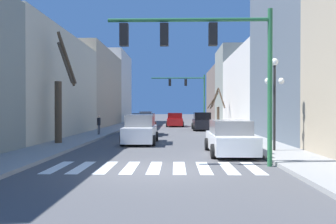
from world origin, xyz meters
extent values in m
plane|color=#4C4C4F|center=(0.00, 0.00, 0.00)|extent=(240.00, 240.00, 0.00)
cube|color=gray|center=(5.80, 0.00, 0.07)|extent=(2.48, 90.00, 0.15)
cube|color=#BCB299|center=(-10.04, 12.96, 3.88)|extent=(6.00, 15.21, 7.77)
cube|color=tan|center=(-10.04, 27.91, 4.58)|extent=(6.00, 14.68, 9.15)
cube|color=beige|center=(-10.04, 40.59, 5.48)|extent=(6.00, 10.69, 10.96)
cube|color=#515B66|center=(10.04, 10.74, 6.63)|extent=(6.00, 11.21, 13.27)
cube|color=beige|center=(10.04, 24.28, 4.15)|extent=(6.00, 15.86, 8.29)
cube|color=gray|center=(10.04, 36.60, 5.49)|extent=(6.00, 8.77, 10.98)
cube|color=#66564C|center=(10.04, 48.32, 4.71)|extent=(6.00, 14.67, 9.41)
cube|color=white|center=(-3.60, 0.52, 0.00)|extent=(0.45, 2.60, 0.01)
cube|color=white|center=(-2.70, 0.52, 0.00)|extent=(0.45, 2.60, 0.01)
cube|color=white|center=(-1.80, 0.52, 0.00)|extent=(0.45, 2.60, 0.01)
cube|color=white|center=(-0.90, 0.52, 0.00)|extent=(0.45, 2.60, 0.01)
cube|color=white|center=(0.00, 0.52, 0.00)|extent=(0.45, 2.60, 0.01)
cube|color=white|center=(0.90, 0.52, 0.00)|extent=(0.45, 2.60, 0.01)
cube|color=white|center=(1.80, 0.52, 0.00)|extent=(0.45, 2.60, 0.01)
cube|color=white|center=(2.70, 0.52, 0.00)|extent=(0.45, 2.60, 0.01)
cube|color=white|center=(3.60, 0.52, 0.00)|extent=(0.45, 2.60, 0.01)
cylinder|color=#236038|center=(4.31, 0.90, 2.96)|extent=(0.18, 0.18, 5.91)
cylinder|color=#236038|center=(1.25, 0.90, 5.51)|extent=(6.10, 0.14, 0.14)
cube|color=black|center=(2.17, 0.90, 4.96)|extent=(0.32, 0.28, 0.84)
cube|color=black|center=(0.34, 0.90, 4.96)|extent=(0.32, 0.28, 0.84)
cube|color=black|center=(-1.19, 0.90, 4.96)|extent=(0.32, 0.28, 0.84)
cylinder|color=#236038|center=(4.31, 29.18, 3.19)|extent=(0.18, 0.18, 6.39)
cylinder|color=#236038|center=(1.02, 29.18, 5.99)|extent=(6.57, 0.14, 0.14)
cube|color=black|center=(2.00, 29.18, 5.44)|extent=(0.32, 0.28, 0.84)
cube|color=black|center=(0.03, 29.18, 5.44)|extent=(0.32, 0.28, 0.84)
cylinder|color=black|center=(5.55, 4.51, 2.20)|extent=(0.12, 0.12, 4.11)
sphere|color=white|center=(5.55, 4.51, 4.44)|extent=(0.36, 0.36, 0.36)
sphere|color=white|center=(5.23, 4.51, 3.52)|extent=(0.31, 0.31, 0.31)
sphere|color=white|center=(5.87, 4.51, 3.52)|extent=(0.31, 0.31, 0.31)
cube|color=black|center=(-1.88, 15.50, 0.62)|extent=(1.83, 4.27, 0.89)
cube|color=black|center=(-1.88, 15.50, 1.43)|extent=(1.68, 2.22, 0.73)
cylinder|color=black|center=(-0.95, 14.18, 0.32)|extent=(0.22, 0.64, 0.64)
cylinder|color=black|center=(-2.82, 14.18, 0.32)|extent=(0.22, 0.64, 0.64)
cylinder|color=black|center=(-0.95, 16.82, 0.32)|extent=(0.22, 0.64, 0.64)
cylinder|color=black|center=(-2.82, 16.82, 0.32)|extent=(0.22, 0.64, 0.64)
cube|color=black|center=(3.44, 21.97, 0.62)|extent=(1.73, 4.78, 0.89)
cube|color=black|center=(3.44, 21.97, 1.44)|extent=(1.59, 2.49, 0.73)
cylinder|color=black|center=(2.56, 23.46, 0.32)|extent=(0.22, 0.64, 0.64)
cylinder|color=black|center=(4.32, 23.46, 0.32)|extent=(0.22, 0.64, 0.64)
cylinder|color=black|center=(2.56, 20.49, 0.32)|extent=(0.22, 0.64, 0.64)
cylinder|color=black|center=(4.32, 20.49, 0.32)|extent=(0.22, 0.64, 0.64)
cube|color=red|center=(0.67, 28.68, 0.58)|extent=(1.86, 4.40, 0.82)
cube|color=maroon|center=(0.67, 28.68, 1.33)|extent=(1.71, 2.29, 0.67)
cylinder|color=black|center=(-0.28, 30.04, 0.32)|extent=(0.22, 0.64, 0.64)
cylinder|color=black|center=(1.62, 30.04, 0.32)|extent=(0.22, 0.64, 0.64)
cylinder|color=black|center=(-0.28, 27.32, 0.32)|extent=(0.22, 0.64, 0.64)
cylinder|color=black|center=(1.62, 27.32, 0.32)|extent=(0.22, 0.64, 0.64)
cube|color=white|center=(-3.43, 34.55, 0.62)|extent=(1.76, 4.21, 0.89)
cube|color=gray|center=(-3.43, 34.55, 1.43)|extent=(1.62, 2.19, 0.73)
cylinder|color=black|center=(-4.32, 35.86, 0.32)|extent=(0.22, 0.64, 0.64)
cylinder|color=black|center=(-2.53, 35.86, 0.32)|extent=(0.22, 0.64, 0.64)
cylinder|color=black|center=(-4.32, 33.25, 0.32)|extent=(0.22, 0.64, 0.64)
cylinder|color=black|center=(-2.53, 33.25, 0.32)|extent=(0.22, 0.64, 0.64)
cube|color=white|center=(-1.43, 8.87, 0.62)|extent=(1.79, 4.48, 0.89)
cube|color=gray|center=(-1.43, 8.87, 1.43)|extent=(1.65, 2.33, 0.73)
cylinder|color=black|center=(-0.52, 7.48, 0.32)|extent=(0.22, 0.64, 0.64)
cylinder|color=black|center=(-2.35, 7.48, 0.32)|extent=(0.22, 0.64, 0.64)
cylinder|color=black|center=(-0.52, 10.26, 0.32)|extent=(0.22, 0.64, 0.64)
cylinder|color=black|center=(-2.35, 10.26, 0.32)|extent=(0.22, 0.64, 0.64)
cube|color=white|center=(3.37, 4.22, 0.57)|extent=(1.88, 4.64, 0.79)
cube|color=gray|center=(3.37, 4.22, 1.29)|extent=(1.73, 2.41, 0.65)
cylinder|color=black|center=(2.41, 5.66, 0.32)|extent=(0.22, 0.64, 0.64)
cylinder|color=black|center=(4.32, 5.66, 0.32)|extent=(0.22, 0.64, 0.64)
cylinder|color=black|center=(2.41, 2.78, 0.32)|extent=(0.22, 0.64, 0.64)
cylinder|color=black|center=(4.32, 2.78, 0.32)|extent=(0.22, 0.64, 0.64)
cylinder|color=#4C4C51|center=(-5.26, 14.15, 0.52)|extent=(0.11, 0.11, 0.73)
cylinder|color=#4C4C51|center=(-5.26, 13.88, 0.52)|extent=(0.11, 0.11, 0.73)
cube|color=black|center=(-5.26, 14.01, 1.17)|extent=(0.21, 0.36, 0.58)
sphere|color=beige|center=(-5.26, 14.01, 1.59)|extent=(0.21, 0.21, 0.21)
cylinder|color=black|center=(-5.26, 14.22, 1.13)|extent=(0.09, 0.25, 0.56)
cylinder|color=black|center=(-5.27, 13.81, 1.13)|extent=(0.09, 0.25, 0.56)
cylinder|color=#473828|center=(5.72, 26.81, 1.28)|extent=(0.31, 0.31, 2.25)
cylinder|color=#473828|center=(5.12, 27.16, 3.12)|extent=(1.29, 0.87, 1.91)
cylinder|color=#473828|center=(5.38, 27.00, 3.32)|extent=(0.79, 0.51, 1.94)
cylinder|color=#473828|center=(6.03, 26.29, 3.44)|extent=(0.77, 1.21, 2.43)
cylinder|color=#473828|center=(5.31, 27.14, 3.37)|extent=(0.96, 0.82, 2.42)
cylinder|color=#473828|center=(-6.19, 7.74, 1.97)|extent=(0.41, 0.41, 3.64)
cylinder|color=#473828|center=(-5.82, 8.23, 5.24)|extent=(0.89, 1.16, 3.08)
cylinder|color=#473828|center=(-5.97, 8.58, 5.16)|extent=(0.58, 1.82, 3.10)
cylinder|color=#473828|center=(-5.65, 7.38, 4.86)|extent=(1.22, 0.88, 2.52)
camera|label=1|loc=(0.77, -11.46, 2.16)|focal=35.00mm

